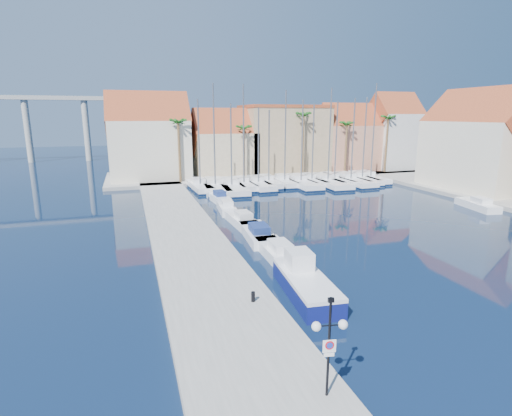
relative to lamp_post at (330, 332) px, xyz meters
The scene contains 37 objects.
ground 10.47m from the lamp_post, 45.71° to the left, with size 260.00×260.00×0.00m, color black.
quay_west 20.96m from the lamp_post, 95.52° to the left, with size 6.00×77.00×0.50m, color gray.
shore_north 57.80m from the lamp_post, 72.88° to the left, with size 54.00×16.00×0.50m, color gray.
lamp_post is the anchor object (origin of this frame).
bollard 8.22m from the lamp_post, 92.38° to the left, with size 0.22×0.22×0.55m, color black.
fishing_boat 9.68m from the lamp_post, 70.32° to the left, with size 2.79×6.79×2.32m.
motorboat_west_0 15.84m from the lamp_post, 75.77° to the left, with size 2.06×6.06×1.40m.
motorboat_west_1 20.51m from the lamp_post, 79.15° to the left, with size 2.60×6.62×1.40m.
motorboat_west_2 25.16m from the lamp_post, 81.34° to the left, with size 2.08×5.87×1.40m.
motorboat_west_3 30.50m from the lamp_post, 83.24° to the left, with size 2.08×5.17×1.40m.
motorboat_west_4 36.28m from the lamp_post, 83.71° to the left, with size 2.05×5.34×1.40m.
motorboat_east_1 38.73m from the lamp_post, 36.70° to the left, with size 2.81×5.96×1.40m.
sailboat_0 44.19m from the lamp_post, 86.10° to the left, with size 2.81×9.03×12.44m.
sailboat_1 43.48m from the lamp_post, 83.41° to the left, with size 4.06×12.23×14.43m.
sailboat_2 43.04m from the lamp_post, 80.46° to the left, with size 3.94×12.18×11.87m.
sailboat_3 44.48m from the lamp_post, 78.04° to the left, with size 2.39×8.80×14.46m.
sailboat_4 44.81m from the lamp_post, 75.37° to the left, with size 2.73×9.97×11.36m.
sailboat_5 46.20m from the lamp_post, 73.33° to the left, with size 2.64×8.60×11.07m.
sailboat_6 46.67m from the lamp_post, 70.39° to the left, with size 2.33×8.19×13.80m.
sailboat_7 46.44m from the lamp_post, 67.51° to the left, with size 3.07×11.25×12.43m.
sailboat_8 47.85m from the lamp_post, 65.46° to the left, with size 2.37×8.66×11.96m.
sailboat_9 47.58m from the lamp_post, 62.68° to the left, with size 3.44×12.03×14.10m.
sailboat_10 49.31m from the lamp_post, 61.50° to the left, with size 3.04×9.67×12.29m.
sailboat_11 49.75m from the lamp_post, 58.73° to the left, with size 3.40×11.59×12.75m.
sailboat_12 51.48m from the lamp_post, 56.71° to the left, with size 3.19×10.05×12.89m.
sailboat_13 52.64m from the lamp_post, 55.31° to the left, with size 2.89×9.44×15.00m.
building_0 54.37m from the lamp_post, 93.17° to the left, with size 12.30×9.00×13.50m.
building_1 54.97m from the lamp_post, 80.57° to the left, with size 10.30×8.00×11.00m.
building_2 58.78m from the lamp_post, 70.08° to the left, with size 14.20×10.20×11.50m.
building_3 62.99m from the lamp_post, 59.43° to the left, with size 10.30×8.00×12.00m.
building_4 67.26m from the lamp_post, 52.37° to the left, with size 8.30×8.00×14.00m.
building_6 50.05m from the lamp_post, 38.64° to the left, with size 9.00×14.30×13.50m.
palm_0 49.56m from the lamp_post, 88.83° to the left, with size 2.60×2.60×10.15m.
palm_1 50.65m from the lamp_post, 77.39° to the left, with size 2.60×2.60×9.15m.
palm_2 53.93m from the lamp_post, 66.88° to the left, with size 2.60×2.60×11.15m.
palm_3 57.36m from the lamp_post, 59.47° to the left, with size 2.60×2.60×9.65m.
palm_4 61.89m from the lamp_post, 53.04° to the left, with size 2.60×2.60×10.65m.
Camera 1 is at (-13.23, -18.30, 10.38)m, focal length 28.00 mm.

